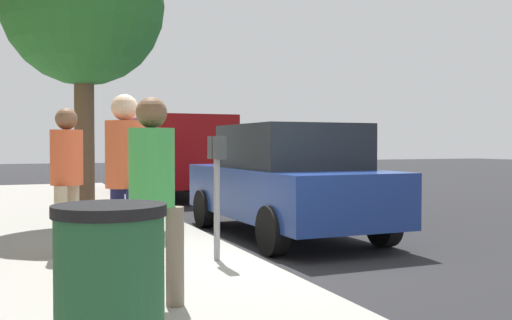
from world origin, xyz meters
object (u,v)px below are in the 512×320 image
parking_meter (217,171)px  pedestrian_at_meter (125,166)px  pedestrian_bystander (152,184)px  parked_van_far (172,152)px  parking_officer (67,168)px  trash_bin (110,301)px  parked_sedan_near (287,180)px  street_tree (83,7)px

parking_meter → pedestrian_at_meter: (-0.24, 1.07, 0.07)m
pedestrian_bystander → parked_van_far: (11.23, -2.92, 0.11)m
parked_van_far → parking_officer: bearing=158.5°
pedestrian_at_meter → parking_officer: bearing=97.1°
pedestrian_at_meter → pedestrian_bystander: size_ratio=1.08×
parking_officer → parked_van_far: size_ratio=0.33×
parking_officer → trash_bin: bearing=-65.5°
parked_van_far → trash_bin: size_ratio=5.18×
pedestrian_bystander → parking_officer: parking_officer is taller
pedestrian_at_meter → parked_van_far: (9.88, -2.91, 0.02)m
trash_bin → parking_meter: bearing=-26.8°
parking_meter → pedestrian_at_meter: pedestrian_at_meter is taller
pedestrian_bystander → parking_officer: size_ratio=0.97×
pedestrian_at_meter → pedestrian_bystander: (-1.36, 0.01, -0.10)m
pedestrian_bystander → parked_sedan_near: bearing=-17.4°
parked_van_far → street_tree: (-5.96, 2.93, 2.45)m
pedestrian_bystander → parked_sedan_near: 4.72m
trash_bin → parked_van_far: bearing=-15.1°
parking_meter → pedestrian_at_meter: bearing=102.8°
pedestrian_bystander → parking_officer: 2.64m
parking_meter → pedestrian_bystander: (-1.60, 1.08, -0.02)m
pedestrian_at_meter → parked_sedan_near: (2.35, -2.91, -0.35)m
parking_officer → trash_bin: parking_officer is taller
pedestrian_at_meter → trash_bin: bearing=-114.9°
parking_officer → parking_meter: bearing=-7.1°
parking_meter → parked_sedan_near: 2.81m
pedestrian_at_meter → parked_van_far: bearing=59.5°
parking_officer → street_tree: (2.67, -0.47, 2.52)m
parking_meter → pedestrian_at_meter: 1.10m
parking_officer → pedestrian_bystander: bearing=-53.9°
parked_van_far → parked_sedan_near: bearing=-180.0°
parked_sedan_near → street_tree: bearing=61.9°
pedestrian_bystander → street_tree: bearing=20.9°
parked_sedan_near → parking_meter: bearing=138.8°
parking_meter → pedestrian_bystander: size_ratio=0.83×
parking_meter → trash_bin: size_ratio=1.40×
pedestrian_bystander → trash_bin: pedestrian_bystander is taller
parking_meter → pedestrian_bystander: pedestrian_bystander is taller
parking_meter → parked_van_far: 9.81m
parked_sedan_near → parked_van_far: parked_van_far is taller
parking_meter → street_tree: street_tree is taller
pedestrian_bystander → street_tree: street_tree is taller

